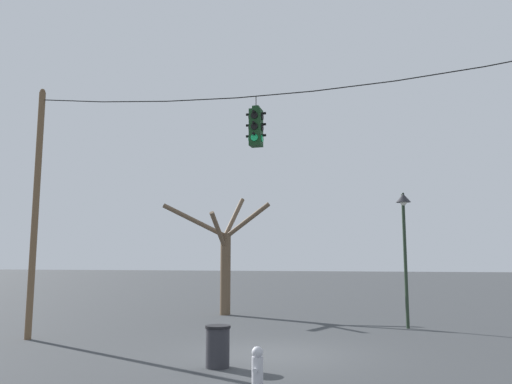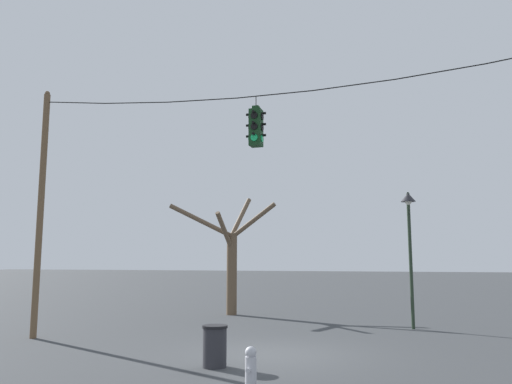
% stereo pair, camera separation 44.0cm
% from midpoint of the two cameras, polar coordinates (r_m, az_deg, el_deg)
% --- Properties ---
extents(ground_plane, '(200.00, 200.00, 0.00)m').
position_cam_midpoint_polar(ground_plane, '(13.34, 2.68, -18.08)').
color(ground_plane, '#383A3D').
extents(utility_pole_left, '(0.20, 0.20, 7.91)m').
position_cam_midpoint_polar(utility_pole_left, '(17.23, -22.75, -1.99)').
color(utility_pole_left, brown).
rests_on(utility_pole_left, ground_plane).
extents(span_wire, '(15.45, 0.03, 0.54)m').
position_cam_midpoint_polar(span_wire, '(14.43, 2.98, 11.72)').
color(span_wire, black).
extents(traffic_light_over_intersection, '(0.58, 0.58, 1.46)m').
position_cam_midpoint_polar(traffic_light_over_intersection, '(14.24, 0.89, 7.41)').
color(traffic_light_over_intersection, '#143819').
extents(street_lamp, '(0.51, 0.88, 4.78)m').
position_cam_midpoint_polar(street_lamp, '(18.50, 17.76, -3.50)').
color(street_lamp, '#233323').
rests_on(street_lamp, ground_plane).
extents(bare_tree, '(4.81, 2.80, 5.34)m').
position_cam_midpoint_polar(bare_tree, '(22.53, -2.37, -7.21)').
color(bare_tree, brown).
rests_on(bare_tree, ground_plane).
extents(fire_hydrant, '(0.22, 0.30, 0.75)m').
position_cam_midpoint_polar(fire_hydrant, '(10.02, 0.73, -19.31)').
color(fire_hydrant, silver).
rests_on(fire_hydrant, ground_plane).
extents(trash_bin, '(0.58, 0.58, 0.92)m').
position_cam_midpoint_polar(trash_bin, '(11.78, -3.62, -17.16)').
color(trash_bin, '#2D2D33').
rests_on(trash_bin, ground_plane).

